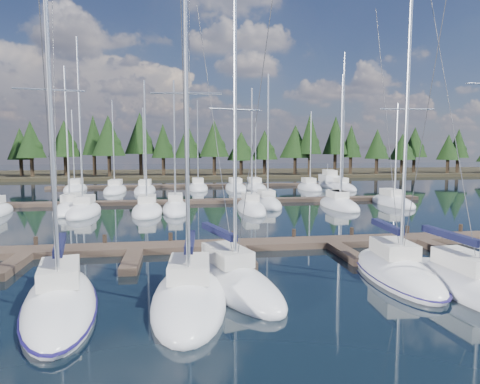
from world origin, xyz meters
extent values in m
plane|color=black|center=(0.00, 30.00, 0.00)|extent=(260.00, 260.00, 0.00)
cube|color=#2F281A|center=(0.00, 90.00, 0.30)|extent=(220.00, 30.00, 0.60)
cube|color=#4D3C30|center=(0.00, 18.00, 0.20)|extent=(44.00, 2.00, 0.40)
cube|color=#4D3C30|center=(-12.00, 15.00, 0.20)|extent=(0.90, 4.00, 0.40)
cube|color=#4D3C30|center=(-6.00, 15.00, 0.20)|extent=(0.90, 4.00, 0.40)
cube|color=#4D3C30|center=(0.00, 15.00, 0.20)|extent=(0.90, 4.00, 0.40)
cube|color=#4D3C30|center=(6.00, 15.00, 0.20)|extent=(0.90, 4.00, 0.40)
cube|color=#4D3C30|center=(12.00, 15.00, 0.20)|extent=(0.90, 4.00, 0.40)
cylinder|color=#2F231A|center=(-12.00, 19.00, 0.45)|extent=(0.26, 0.26, 0.90)
cylinder|color=#2F231A|center=(-8.00, 19.00, 0.45)|extent=(0.26, 0.26, 0.90)
cylinder|color=#2F231A|center=(-4.00, 19.00, 0.45)|extent=(0.26, 0.26, 0.90)
cylinder|color=#2F231A|center=(0.00, 19.00, 0.45)|extent=(0.26, 0.26, 0.90)
cylinder|color=#2F231A|center=(4.00, 19.00, 0.45)|extent=(0.26, 0.26, 0.90)
cylinder|color=#2F231A|center=(8.00, 19.00, 0.45)|extent=(0.26, 0.26, 0.90)
cylinder|color=#2F231A|center=(12.00, 19.00, 0.45)|extent=(0.26, 0.26, 0.90)
cylinder|color=#2F231A|center=(16.00, 19.00, 0.45)|extent=(0.26, 0.26, 0.90)
cube|color=#4D3C30|center=(0.00, 40.00, 0.20)|extent=(50.00, 1.80, 0.40)
cube|color=#4D3C30|center=(0.00, 60.00, 0.20)|extent=(46.00, 1.80, 0.40)
ellipsoid|color=silver|center=(-8.09, 8.99, 0.15)|extent=(4.30, 9.01, 1.90)
cube|color=silver|center=(-8.18, 9.42, 1.35)|extent=(1.97, 3.00, 0.70)
cylinder|color=silver|center=(-8.01, 8.57, 7.61)|extent=(0.19, 0.19, 13.22)
cylinder|color=silver|center=(-8.38, 10.44, 2.10)|extent=(0.87, 3.76, 0.12)
cube|color=#121432|center=(-8.38, 10.44, 2.25)|extent=(1.06, 3.63, 0.30)
cylinder|color=silver|center=(-8.01, 8.57, 8.27)|extent=(2.35, 0.54, 0.07)
cylinder|color=#3F3F44|center=(-7.64, 6.74, 7.46)|extent=(0.77, 3.68, 13.52)
cylinder|color=#3F3F44|center=(-8.46, 10.82, 7.46)|extent=(0.94, 4.53, 13.53)
ellipsoid|color=#140E46|center=(-8.09, 8.99, 0.22)|extent=(4.47, 9.37, 0.18)
ellipsoid|color=silver|center=(-3.15, 8.84, 0.15)|extent=(3.51, 8.31, 1.90)
cube|color=silver|center=(-3.12, 9.24, 1.35)|extent=(1.79, 2.71, 0.70)
cylinder|color=silver|center=(-3.18, 8.43, 7.56)|extent=(0.17, 0.17, 13.12)
cylinder|color=silver|center=(-3.05, 10.22, 2.10)|extent=(0.38, 3.57, 0.12)
cube|color=#121432|center=(-3.05, 10.22, 2.25)|extent=(0.60, 3.43, 0.30)
cylinder|color=silver|center=(-3.18, 8.43, 8.21)|extent=(2.63, 0.26, 0.07)
cylinder|color=#3F3F44|center=(-3.31, 6.69, 7.41)|extent=(0.29, 3.51, 13.42)
cylinder|color=#3F3F44|center=(-3.02, 10.58, 7.41)|extent=(0.35, 4.32, 13.43)
ellipsoid|color=silver|center=(-1.22, 10.80, 0.15)|extent=(5.04, 9.14, 1.90)
cube|color=silver|center=(-1.34, 11.22, 1.35)|extent=(2.20, 3.10, 0.70)
cylinder|color=silver|center=(-1.09, 10.38, 7.21)|extent=(0.20, 0.20, 12.42)
cylinder|color=silver|center=(-1.64, 12.23, 2.10)|extent=(1.22, 3.72, 0.12)
cube|color=#121432|center=(-1.64, 12.23, 2.25)|extent=(1.39, 3.62, 0.30)
cylinder|color=silver|center=(-1.09, 10.38, 7.83)|extent=(2.30, 0.75, 0.07)
cylinder|color=#3F3F44|center=(-0.55, 8.58, 7.06)|extent=(1.12, 3.64, 12.73)
cylinder|color=#3F3F44|center=(-1.76, 12.61, 7.06)|extent=(1.37, 4.48, 12.73)
ellipsoid|color=silver|center=(6.81, 10.87, 0.15)|extent=(3.38, 7.95, 1.90)
cube|color=silver|center=(6.83, 11.26, 1.35)|extent=(1.72, 2.59, 0.70)
cylinder|color=silver|center=(6.78, 10.48, 7.32)|extent=(0.17, 0.17, 12.64)
cylinder|color=silver|center=(6.90, 12.19, 2.10)|extent=(0.38, 3.42, 0.12)
cube|color=#121432|center=(6.90, 12.19, 2.25)|extent=(0.59, 3.28, 0.30)
cylinder|color=silver|center=(6.78, 10.48, 7.95)|extent=(2.52, 0.26, 0.07)
cylinder|color=#3F3F44|center=(6.65, 8.82, 7.17)|extent=(0.28, 3.36, 12.94)
cylinder|color=#3F3F44|center=(6.93, 12.54, 7.17)|extent=(0.34, 4.14, 12.95)
ellipsoid|color=#140E46|center=(6.81, 10.87, 0.22)|extent=(3.51, 8.27, 0.18)
ellipsoid|color=silver|center=(8.76, 8.21, 0.15)|extent=(2.98, 8.94, 1.90)
cube|color=silver|center=(8.73, 8.65, 1.35)|extent=(1.53, 2.89, 0.70)
cylinder|color=silver|center=(8.68, 9.71, 2.10)|extent=(0.33, 3.88, 0.12)
cube|color=#121432|center=(8.68, 9.71, 2.25)|extent=(0.55, 3.72, 0.30)
cylinder|color=#3F3F44|center=(8.65, 10.10, 7.86)|extent=(0.28, 4.70, 14.34)
ellipsoid|color=silver|center=(-13.78, 35.51, 0.15)|extent=(2.77, 8.34, 1.90)
cube|color=silver|center=(-13.78, 35.93, 1.35)|extent=(1.52, 2.67, 0.70)
cylinder|color=silver|center=(-13.78, 35.10, 7.41)|extent=(0.16, 0.16, 12.82)
ellipsoid|color=silver|center=(-12.18, 33.65, 0.15)|extent=(2.76, 8.09, 1.90)
cube|color=silver|center=(-12.18, 34.06, 1.35)|extent=(1.52, 2.59, 0.70)
cylinder|color=silver|center=(-12.18, 33.25, 8.54)|extent=(0.16, 0.16, 15.08)
ellipsoid|color=silver|center=(-6.34, 33.03, 0.15)|extent=(2.82, 7.53, 1.90)
cube|color=silver|center=(-6.34, 33.40, 1.35)|extent=(1.55, 2.41, 0.70)
cylinder|color=silver|center=(-6.34, 32.65, 6.64)|extent=(0.16, 0.16, 11.27)
ellipsoid|color=silver|center=(-3.70, 34.03, 0.15)|extent=(2.52, 8.32, 1.90)
cube|color=silver|center=(-3.70, 34.45, 1.35)|extent=(1.38, 2.66, 0.70)
cylinder|color=silver|center=(-3.70, 33.62, 6.76)|extent=(0.16, 0.16, 11.51)
ellipsoid|color=silver|center=(3.68, 33.46, 0.15)|extent=(2.46, 8.84, 1.90)
cube|color=silver|center=(3.68, 33.90, 1.35)|extent=(1.35, 2.83, 0.70)
cylinder|color=silver|center=(3.68, 33.02, 6.42)|extent=(0.16, 0.16, 10.85)
ellipsoid|color=silver|center=(5.98, 36.61, 0.15)|extent=(2.69, 7.89, 1.90)
cube|color=silver|center=(5.98, 37.01, 1.35)|extent=(1.48, 2.53, 0.70)
cylinder|color=silver|center=(5.98, 36.22, 7.38)|extent=(0.16, 0.16, 12.76)
ellipsoid|color=silver|center=(13.15, 34.48, 0.15)|extent=(2.81, 8.33, 1.90)
cube|color=silver|center=(13.15, 34.89, 1.35)|extent=(1.55, 2.67, 0.70)
cylinder|color=silver|center=(13.15, 34.06, 7.27)|extent=(0.16, 0.16, 12.54)
ellipsoid|color=silver|center=(13.38, 34.75, 0.15)|extent=(2.43, 8.84, 1.90)
cube|color=silver|center=(13.38, 35.19, 1.35)|extent=(1.34, 2.83, 0.70)
cylinder|color=silver|center=(13.38, 34.31, 8.38)|extent=(0.16, 0.16, 14.77)
ellipsoid|color=silver|center=(19.78, 35.57, 0.15)|extent=(2.60, 8.30, 1.90)
cube|color=silver|center=(19.78, 35.98, 1.35)|extent=(1.43, 2.66, 0.70)
cylinder|color=silver|center=(19.78, 35.15, 5.95)|extent=(0.16, 0.16, 9.90)
ellipsoid|color=silver|center=(-18.09, 56.88, 0.15)|extent=(2.89, 7.94, 1.90)
cube|color=silver|center=(-18.09, 57.28, 1.35)|extent=(1.59, 2.54, 0.70)
cylinder|color=silver|center=(-18.09, 56.49, 6.28)|extent=(0.16, 0.16, 10.56)
ellipsoid|color=silver|center=(-12.09, 53.94, 0.15)|extent=(2.92, 9.74, 1.90)
cube|color=silver|center=(-12.09, 54.42, 1.35)|extent=(1.61, 3.12, 0.70)
cylinder|color=silver|center=(-12.09, 53.45, 6.83)|extent=(0.16, 0.16, 11.67)
ellipsoid|color=silver|center=(-7.94, 53.23, 0.15)|extent=(2.89, 10.29, 1.90)
cube|color=silver|center=(-7.94, 53.74, 1.35)|extent=(1.59, 3.29, 0.70)
cylinder|color=silver|center=(-7.94, 52.71, 6.32)|extent=(0.16, 0.16, 10.65)
ellipsoid|color=silver|center=(-0.38, 55.76, 0.15)|extent=(2.88, 8.25, 1.90)
cube|color=silver|center=(-0.38, 56.17, 1.35)|extent=(1.58, 2.64, 0.70)
cylinder|color=silver|center=(-0.38, 55.34, 7.02)|extent=(0.16, 0.16, 12.04)
ellipsoid|color=silver|center=(5.19, 54.91, 0.15)|extent=(2.90, 10.28, 1.90)
cube|color=silver|center=(5.19, 55.42, 1.35)|extent=(1.59, 3.29, 0.70)
cylinder|color=silver|center=(5.19, 54.39, 8.26)|extent=(0.16, 0.16, 14.52)
ellipsoid|color=silver|center=(8.13, 55.22, 0.15)|extent=(2.99, 10.10, 1.90)
cube|color=silver|center=(8.13, 55.73, 1.35)|extent=(1.64, 3.23, 0.70)
cylinder|color=silver|center=(8.13, 54.72, 5.78)|extent=(0.16, 0.16, 9.55)
ellipsoid|color=silver|center=(16.10, 53.56, 0.15)|extent=(2.99, 7.27, 1.90)
cube|color=silver|center=(16.10, 53.93, 1.35)|extent=(1.64, 2.33, 0.70)
cylinder|color=silver|center=(16.10, 53.20, 6.24)|extent=(0.16, 0.16, 10.49)
ellipsoid|color=silver|center=(21.13, 53.65, 0.15)|extent=(2.75, 9.60, 1.90)
cube|color=silver|center=(21.13, 54.13, 1.35)|extent=(1.51, 3.07, 0.70)
cylinder|color=silver|center=(21.13, 53.17, 6.34)|extent=(0.16, 0.16, 10.68)
ellipsoid|color=silver|center=(20.56, 57.43, 0.10)|extent=(3.75, 9.07, 1.77)
cube|color=silver|center=(20.56, 57.43, 1.28)|extent=(2.65, 5.04, 1.18)
cube|color=silver|center=(20.52, 56.99, 2.26)|extent=(1.90, 3.23, 0.88)
cylinder|color=silver|center=(20.64, 58.31, 2.85)|extent=(0.09, 0.09, 1.57)
cylinder|color=black|center=(-34.23, 83.40, 2.22)|extent=(0.70, 0.70, 3.25)
cone|color=black|center=(-34.23, 83.40, 7.00)|extent=(4.88, 4.88, 6.31)
ellipsoid|color=black|center=(-33.73, 83.40, 5.56)|extent=(2.93, 2.93, 2.93)
cylinder|color=black|center=(-31.20, 80.20, 2.43)|extent=(0.70, 0.70, 3.66)
cone|color=black|center=(-31.20, 80.20, 7.81)|extent=(5.44, 5.44, 7.11)
ellipsoid|color=black|center=(-30.70, 80.20, 6.18)|extent=(3.27, 3.27, 3.27)
cylinder|color=black|center=(-25.75, 83.34, 2.49)|extent=(0.70, 0.70, 3.78)
cone|color=black|center=(-25.75, 83.34, 8.05)|extent=(6.33, 6.33, 7.35)
ellipsoid|color=black|center=(-25.25, 83.34, 6.37)|extent=(3.80, 3.80, 3.80)
cylinder|color=black|center=(-19.95, 82.51, 2.66)|extent=(0.70, 0.70, 4.13)
cone|color=black|center=(-19.95, 82.51, 8.74)|extent=(4.55, 4.55, 8.03)
ellipsoid|color=black|center=(-19.45, 82.51, 6.91)|extent=(2.73, 2.73, 2.73)
cylinder|color=black|center=(-16.47, 78.80, 2.62)|extent=(0.70, 0.70, 4.04)
cone|color=black|center=(-16.47, 78.80, 8.57)|extent=(6.35, 6.35, 7.86)
ellipsoid|color=black|center=(-15.97, 78.80, 6.77)|extent=(3.81, 3.81, 3.81)
cylinder|color=black|center=(-10.72, 82.39, 2.77)|extent=(0.70, 0.70, 4.34)
cone|color=black|center=(-10.72, 82.39, 9.17)|extent=(6.33, 6.33, 8.45)
ellipsoid|color=black|center=(-10.22, 82.39, 7.24)|extent=(3.80, 3.80, 3.80)
cylinder|color=black|center=(-6.09, 80.91, 2.37)|extent=(0.70, 0.70, 3.55)
cone|color=black|center=(-6.09, 80.91, 7.59)|extent=(4.68, 4.68, 6.89)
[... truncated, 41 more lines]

